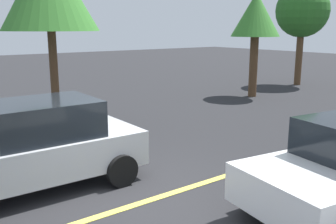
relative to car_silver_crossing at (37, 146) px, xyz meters
The scene contains 5 objects.
ground_plane 2.24m from the car_silver_crossing, 58.33° to the right, with size 80.00×80.00×0.00m, color #262628.
lane_marking_centre 4.54m from the car_silver_crossing, 23.40° to the right, with size 28.00×0.16×0.01m, color #E0D14C.
car_silver_crossing is the anchor object (origin of this frame).
tree_centre_verge 12.15m from the car_silver_crossing, 21.14° to the left, with size 2.12×2.12×4.53m.
tree_right_verge 16.91m from the car_silver_crossing, 18.30° to the left, with size 2.75×2.75×5.27m.
Camera 1 is at (-3.29, -5.30, 3.05)m, focal length 40.97 mm.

